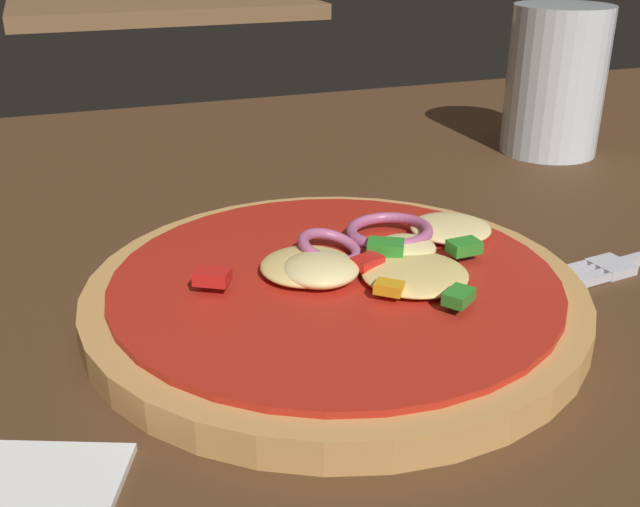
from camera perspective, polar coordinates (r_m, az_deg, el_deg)
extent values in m
cube|color=#4C301C|center=(0.37, -6.24, -5.54)|extent=(1.26, 0.82, 0.03)
cylinder|color=tan|center=(0.35, 1.12, -3.25)|extent=(0.23, 0.23, 0.01)
cylinder|color=red|center=(0.34, 1.13, -1.99)|extent=(0.20, 0.20, 0.00)
ellipsoid|color=#F4DB8E|center=(0.34, 0.02, -1.20)|extent=(0.03, 0.03, 0.01)
ellipsoid|color=#F4DB8E|center=(0.36, 6.52, 0.43)|extent=(0.03, 0.03, 0.01)
ellipsoid|color=#EFCC72|center=(0.34, 7.21, -1.52)|extent=(0.05, 0.05, 0.01)
ellipsoid|color=#F4DB8E|center=(0.39, 9.55, 2.16)|extent=(0.04, 0.04, 0.01)
ellipsoid|color=#EFCC72|center=(0.34, -0.96, -0.94)|extent=(0.04, 0.04, 0.01)
torus|color=#B25984|center=(0.35, 0.76, 0.48)|extent=(0.04, 0.04, 0.01)
torus|color=#B25984|center=(0.38, 5.14, 1.84)|extent=(0.06, 0.06, 0.01)
cube|color=#2D8C28|center=(0.31, 10.48, -3.23)|extent=(0.02, 0.02, 0.01)
cube|color=red|center=(0.34, 3.64, -0.66)|extent=(0.02, 0.01, 0.01)
cube|color=orange|center=(0.32, 5.26, -2.60)|extent=(0.01, 0.01, 0.00)
cube|color=red|center=(0.33, -8.18, -1.74)|extent=(0.02, 0.02, 0.01)
cube|color=#2D8C28|center=(0.35, 5.00, 0.41)|extent=(0.02, 0.02, 0.01)
cube|color=#2D8C28|center=(0.36, 10.89, 0.51)|extent=(0.02, 0.01, 0.01)
cube|color=silver|center=(0.41, 21.19, -0.95)|extent=(0.02, 0.02, 0.01)
cube|color=silver|center=(0.40, 17.46, -1.33)|extent=(0.04, 0.01, 0.00)
cube|color=silver|center=(0.39, 18.01, -1.64)|extent=(0.04, 0.01, 0.00)
cube|color=silver|center=(0.39, 18.57, -1.96)|extent=(0.04, 0.01, 0.00)
cube|color=silver|center=(0.39, 19.15, -2.28)|extent=(0.04, 0.01, 0.00)
cylinder|color=silver|center=(0.60, 17.44, 12.40)|extent=(0.07, 0.07, 0.11)
cylinder|color=#9E510F|center=(0.60, 17.21, 10.64)|extent=(0.06, 0.06, 0.07)
cylinder|color=white|center=(0.59, 17.73, 14.62)|extent=(0.06, 0.06, 0.02)
cube|color=brown|center=(1.77, -12.22, 18.02)|extent=(0.62, 0.52, 0.03)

